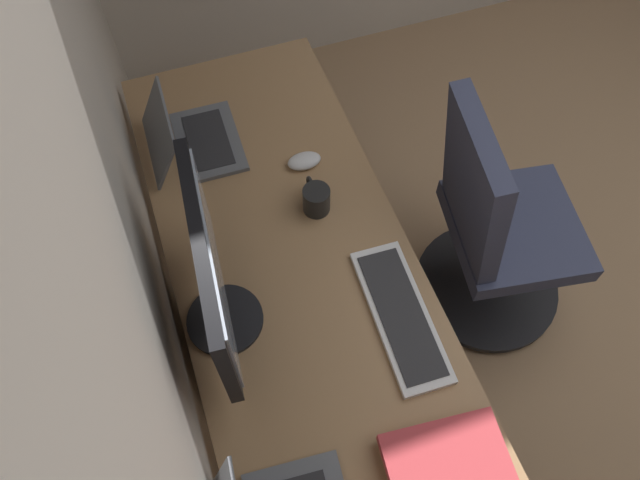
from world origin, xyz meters
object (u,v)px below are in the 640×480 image
keyboard_main (401,315)px  book_stack_near (447,461)px  drawer_pedestal (296,340)px  coffee_mug (316,199)px  monitor_primary (212,276)px  office_chair (494,233)px  mouse_main (304,161)px  laptop_left (189,138)px

keyboard_main → book_stack_near: bearing=172.5°
drawer_pedestal → coffee_mug: size_ratio=5.82×
drawer_pedestal → monitor_primary: monitor_primary is taller
book_stack_near → office_chair: size_ratio=0.30×
keyboard_main → mouse_main: (0.56, 0.07, 0.01)m
drawer_pedestal → book_stack_near: size_ratio=2.38×
book_stack_near → coffee_mug: 0.78m
office_chair → mouse_main: bearing=63.6°
keyboard_main → mouse_main: size_ratio=4.10×
drawer_pedestal → laptop_left: 0.72m
keyboard_main → office_chair: (0.28, -0.50, -0.28)m
mouse_main → coffee_mug: bearing=173.4°
drawer_pedestal → book_stack_near: bearing=-160.8°
laptop_left → keyboard_main: size_ratio=0.70×
drawer_pedestal → book_stack_near: (-0.55, -0.19, 0.41)m
laptop_left → book_stack_near: (-1.12, -0.34, -0.02)m
monitor_primary → coffee_mug: 0.47m
laptop_left → office_chair: (-0.47, -0.89, -0.32)m
monitor_primary → drawer_pedestal: bearing=-79.3°
drawer_pedestal → mouse_main: 0.58m
keyboard_main → office_chair: 0.64m
book_stack_near → keyboard_main: bearing=-7.5°
drawer_pedestal → office_chair: 0.76m
drawer_pedestal → keyboard_main: size_ratio=1.63×
monitor_primary → book_stack_near: 0.68m
drawer_pedestal → office_chair: bearing=-82.3°
drawer_pedestal → coffee_mug: bearing=-33.6°
laptop_left → coffee_mug: bearing=-139.6°
drawer_pedestal → keyboard_main: (-0.18, -0.24, 0.39)m
keyboard_main → drawer_pedestal: bearing=53.5°
keyboard_main → mouse_main: 0.57m
mouse_main → book_stack_near: (-0.94, -0.03, 0.01)m
office_chair → drawer_pedestal: bearing=97.7°
laptop_left → book_stack_near: size_ratio=1.02×
monitor_primary → office_chair: 1.08m
monitor_primary → mouse_main: size_ratio=4.91×
office_chair → keyboard_main: bearing=119.2°
drawer_pedestal → mouse_main: bearing=-23.4°
drawer_pedestal → laptop_left: laptop_left is taller
mouse_main → keyboard_main: bearing=-172.4°
mouse_main → office_chair: (-0.28, -0.57, -0.29)m
book_stack_near → office_chair: 0.90m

